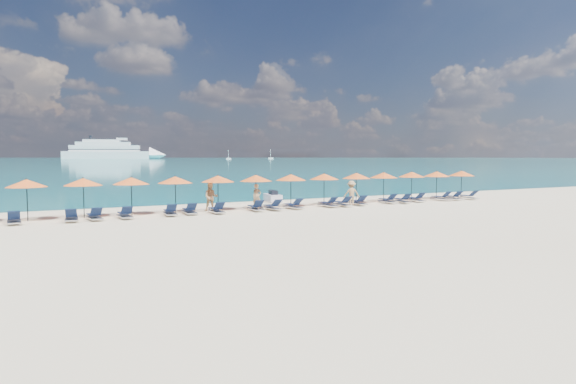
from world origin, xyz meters
name	(u,v)px	position (x,y,z in m)	size (l,w,h in m)	color
ground	(312,216)	(0.00, 0.00, 0.00)	(1400.00, 1400.00, 0.00)	beige
sea	(56,159)	(0.00, 660.00, 0.01)	(1600.00, 1300.00, 0.01)	#1FA9B2
cruise_ship	(116,152)	(65.99, 607.00, 8.86)	(122.99, 51.58, 34.04)	white
sailboat_near	(228,158)	(164.52, 471.39, 1.03)	(5.47, 1.82, 10.03)	white
sailboat_far	(271,158)	(223.11, 489.40, 1.16)	(6.19, 2.06, 11.35)	white
jetski	(273,197)	(1.77, 9.07, 0.35)	(1.24, 2.47, 0.84)	silver
beachgoer_a	(257,197)	(-1.47, 4.52, 0.83)	(0.60, 0.40, 1.66)	tan
beachgoer_b	(211,197)	(-4.36, 5.04, 0.89)	(0.87, 0.50, 1.78)	tan
beachgoer_c	(351,193)	(5.37, 3.86, 0.87)	(1.13, 0.52, 1.74)	tan
umbrella_1	(26,183)	(-14.44, 4.97, 2.02)	(2.10, 2.10, 2.28)	black
umbrella_2	(83,182)	(-11.68, 5.10, 2.02)	(2.10, 2.10, 2.28)	black
umbrella_3	(131,181)	(-9.12, 5.06, 2.02)	(2.10, 2.10, 2.28)	black
umbrella_4	(175,180)	(-6.57, 5.09, 2.02)	(2.10, 2.10, 2.28)	black
umbrella_5	(218,179)	(-3.86, 5.13, 2.02)	(2.10, 2.10, 2.28)	black
umbrella_6	(256,178)	(-1.35, 4.95, 2.02)	(2.10, 2.10, 2.28)	black
umbrella_7	(291,177)	(1.22, 4.98, 2.02)	(2.10, 2.10, 2.28)	black
umbrella_8	(324,177)	(3.84, 4.99, 2.02)	(2.10, 2.10, 2.28)	black
umbrella_9	(356,176)	(6.62, 5.08, 2.02)	(2.10, 2.10, 2.28)	black
umbrella_10	(384,175)	(9.10, 5.09, 2.02)	(2.10, 2.10, 2.28)	black
umbrella_11	(412,174)	(11.90, 5.18, 2.02)	(2.10, 2.10, 2.28)	black
umbrella_12	(437,174)	(14.34, 5.04, 2.02)	(2.10, 2.10, 2.28)	black
umbrella_13	(462,173)	(17.15, 5.13, 2.02)	(2.10, 2.10, 2.28)	black
lounger_2	(14,220)	(-15.04, 4.00, 0.24)	(0.72, 1.73, 0.66)	silver
lounger_3	(71,217)	(-12.39, 3.77, 0.24)	(0.73, 1.74, 0.66)	silver
lounger_4	(94,216)	(-11.26, 3.79, 0.24)	(0.79, 1.75, 0.66)	silver
lounger_5	(125,214)	(-9.70, 3.75, 0.24)	(0.71, 1.73, 0.66)	silver
lounger_6	(170,212)	(-7.17, 3.90, 0.24)	(0.74, 1.74, 0.66)	silver
lounger_7	(190,211)	(-6.01, 3.98, 0.24)	(0.70, 1.73, 0.66)	silver
lounger_8	(217,210)	(-4.44, 3.71, 0.24)	(0.65, 1.71, 0.66)	silver
lounger_9	(256,207)	(-1.84, 3.86, 0.24)	(0.71, 1.73, 0.66)	silver
lounger_10	(273,207)	(-0.71, 3.77, 0.24)	(0.78, 1.75, 0.66)	silver
lounger_11	(293,206)	(0.80, 3.81, 0.24)	(0.79, 1.75, 0.66)	silver
lounger_12	(328,204)	(3.44, 3.80, 0.24)	(0.75, 1.74, 0.66)	silver
lounger_13	(342,203)	(4.49, 3.69, 0.24)	(0.70, 1.73, 0.66)	silver
lounger_14	(358,202)	(5.96, 3.89, 0.24)	(0.76, 1.75, 0.66)	silver
lounger_15	(388,200)	(8.70, 4.04, 0.24)	(0.72, 1.73, 0.66)	silver
lounger_16	(402,200)	(9.74, 3.70, 0.24)	(0.79, 1.75, 0.66)	silver
lounger_17	(416,199)	(11.27, 3.95, 0.24)	(0.69, 1.73, 0.66)	silver
lounger_18	(441,198)	(13.84, 3.98, 0.24)	(0.73, 1.74, 0.66)	silver
lounger_19	(453,197)	(14.98, 3.87, 0.24)	(0.72, 1.73, 0.66)	silver
lounger_20	(468,196)	(16.47, 3.74, 0.24)	(0.68, 1.72, 0.66)	silver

